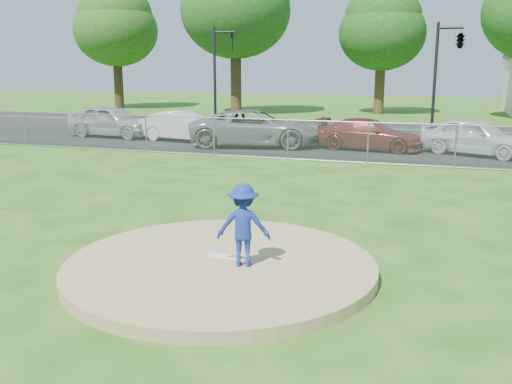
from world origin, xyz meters
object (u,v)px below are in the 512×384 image
parked_car_white (184,126)px  parked_car_darkred (369,134)px  traffic_signal_left (219,68)px  traffic_cone (197,136)px  parked_car_pearl (476,137)px  parked_car_silver (112,121)px  pitcher (243,225)px  parked_car_gray (255,128)px  tree_far_left (115,20)px  traffic_signal_center (458,42)px  tree_center (383,22)px

parked_car_white → parked_car_darkred: parked_car_white is taller
traffic_signal_left → traffic_cone: 7.98m
parked_car_darkred → parked_car_pearl: (4.21, -0.17, 0.08)m
parked_car_pearl → parked_car_darkred: bearing=111.3°
parked_car_white → parked_car_darkred: (8.63, -0.13, -0.05)m
parked_car_silver → parked_car_darkred: 12.69m
pitcher → parked_car_pearl: pitcher is taller
parked_car_gray → parked_car_pearl: 9.11m
traffic_signal_left → tree_far_left: bearing=140.3°
parked_car_silver → parked_car_gray: 7.85m
tree_far_left → parked_car_white: size_ratio=2.54×
traffic_cone → traffic_signal_center: bearing=33.2°
tree_center → traffic_cone: size_ratio=13.84×
parked_car_darkred → parked_car_pearl: 4.21m
traffic_signal_center → tree_center: bearing=112.5°
parked_car_silver → parked_car_gray: parked_car_gray is taller
tree_far_left → parked_car_silver: 20.66m
traffic_signal_left → pitcher: 24.03m
traffic_signal_center → pitcher: (-3.52, -22.06, -3.71)m
pitcher → parked_car_darkred: size_ratio=0.31×
tree_center → parked_car_silver: bearing=-121.6°
pitcher → parked_car_pearl: (4.37, 15.39, -0.16)m
tree_center → parked_car_darkred: (1.61, -18.49, -5.81)m
tree_far_left → parked_car_white: bearing=-51.2°
parked_car_silver → traffic_cone: bearing=-98.2°
parked_car_white → tree_far_left: bearing=48.4°
parked_car_silver → parked_car_white: bearing=-90.2°
traffic_signal_center → parked_car_pearl: bearing=-82.7°
traffic_signal_left → parked_car_silver: bearing=-118.9°
parked_car_silver → parked_car_gray: bearing=-92.2°
parked_car_darkred → tree_center: bearing=11.2°
tree_far_left → parked_car_darkred: bearing=-37.7°
tree_center → pitcher: 34.54m
parked_car_white → parked_car_gray: (3.74, -0.60, 0.09)m
tree_far_left → traffic_signal_left: (13.24, -11.00, -3.70)m
traffic_cone → parked_car_silver: size_ratio=0.16×
traffic_signal_left → parked_car_pearl: 15.35m
pitcher → parked_car_white: bearing=-75.7°
traffic_signal_left → parked_car_pearl: traffic_signal_left is taller
traffic_cone → parked_car_white: bearing=141.6°
tree_center → pitcher: bearing=-87.6°
parked_car_silver → parked_car_white: size_ratio=1.08×
tree_center → traffic_cone: bearing=-107.4°
pitcher → parked_car_darkred: 15.57m
parked_car_darkred → traffic_signal_center: bearing=-21.1°
tree_center → parked_car_white: bearing=-110.9°
traffic_signal_center → pitcher: traffic_signal_center is taller
traffic_signal_center → parked_car_gray: 11.45m
pitcher → traffic_signal_left: bearing=-81.4°
traffic_cone → tree_far_left: bearing=129.5°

